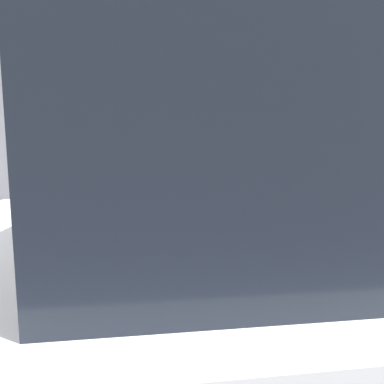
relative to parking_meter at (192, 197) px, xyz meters
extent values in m
plane|color=#47474C|center=(-0.03, -1.06, -0.99)|extent=(60.00, 60.00, 0.00)
cube|color=#BCB7AD|center=(-0.03, 1.14, -0.93)|extent=(24.00, 2.80, 0.10)
cube|color=gray|center=(-0.03, 3.61, 1.79)|extent=(24.00, 0.30, 5.55)
cylinder|color=gray|center=(0.00, 0.00, -0.43)|extent=(0.08, 0.08, 0.91)
cube|color=black|center=(0.00, 0.00, 0.19)|extent=(0.17, 0.11, 0.33)
cube|color=gray|center=(0.00, -0.06, 0.22)|extent=(0.09, 0.01, 0.12)
cylinder|color=slate|center=(0.00, 0.00, 0.40)|extent=(0.17, 0.09, 0.17)
cylinder|color=black|center=(-0.56, -0.46, -0.68)|extent=(0.61, 0.24, 0.61)
camera|label=1|loc=(-0.44, -2.65, 0.34)|focal=28.00mm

